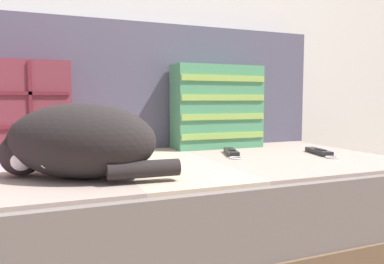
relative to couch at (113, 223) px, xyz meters
name	(u,v)px	position (x,y,z in m)	size (l,w,h in m)	color
couch	(113,223)	(0.00, 0.00, 0.00)	(2.04, 0.91, 0.39)	brown
sofa_backrest	(94,86)	(0.00, 0.38, 0.46)	(2.00, 0.14, 0.52)	#514C60
throw_pillow_quilted	(11,110)	(-0.30, 0.24, 0.37)	(0.40, 0.14, 0.34)	brown
throw_pillow_striped	(217,107)	(0.49, 0.24, 0.37)	(0.38, 0.14, 0.35)	#4C9366
sleeping_cat	(75,143)	(-0.13, -0.19, 0.29)	(0.45, 0.38, 0.20)	black
game_remote_near	(320,152)	(0.76, -0.09, 0.20)	(0.09, 0.21, 0.02)	black
game_remote_far	(232,152)	(0.45, 0.03, 0.20)	(0.11, 0.21, 0.02)	black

